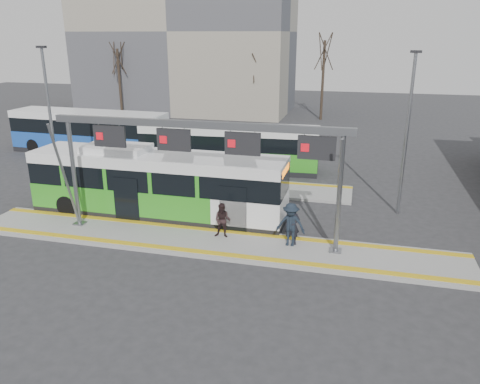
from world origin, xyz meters
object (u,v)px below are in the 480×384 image
(passenger_b, at_px, (223,221))
(gantry, at_px, (199,146))
(passenger_c, at_px, (291,225))
(hero_bus, at_px, (157,185))
(passenger_a, at_px, (292,225))

(passenger_b, bearing_deg, gantry, -166.36)
(passenger_b, xyz_separation_m, passenger_c, (3.03, -0.11, 0.16))
(gantry, height_order, passenger_c, gantry)
(passenger_c, bearing_deg, passenger_b, -179.18)
(hero_bus, distance_m, passenger_c, 7.41)
(gantry, distance_m, passenger_c, 5.06)
(gantry, distance_m, passenger_a, 5.16)
(gantry, xyz_separation_m, passenger_a, (3.98, 0.31, -3.28))
(gantry, bearing_deg, passenger_a, 4.42)
(hero_bus, xyz_separation_m, passenger_a, (7.10, -2.10, -0.59))
(hero_bus, bearing_deg, gantry, -37.17)
(gantry, height_order, passenger_b, gantry)
(gantry, xyz_separation_m, passenger_c, (3.92, 0.16, -3.20))
(gantry, relative_size, passenger_a, 7.49)
(passenger_a, xyz_separation_m, passenger_b, (-3.08, -0.04, -0.08))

